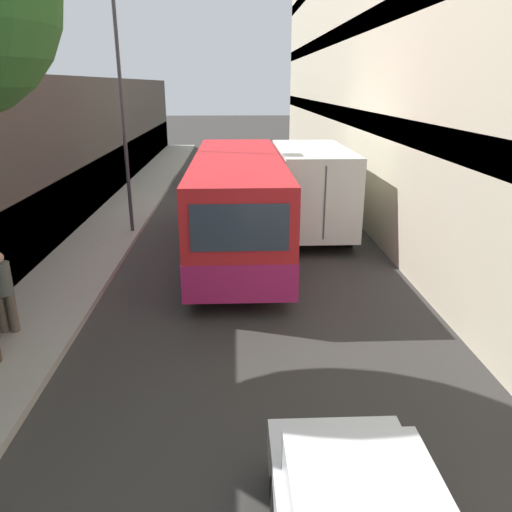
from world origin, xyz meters
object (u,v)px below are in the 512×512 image
Objects in this scene: pedestrian at (3,290)px; street_lamp at (119,65)px; panel_van at (222,161)px; box_truck at (308,184)px; bus at (238,203)px.

pedestrian is 0.21× the size of street_lamp.
panel_van is 11.70m from street_lamp.
box_truck is 4.23× the size of pedestrian.
bus is 3.80m from box_truck.
panel_van is at bearing 77.30° from pedestrian.
street_lamp is (-3.71, 2.09, 4.00)m from bus.
bus is at bearing -29.41° from street_lamp.
panel_van is 0.52× the size of street_lamp.
pedestrian is at bearing -131.63° from bus.
bus reaches higher than pedestrian.
bus reaches higher than panel_van.
box_truck is at bearing 47.94° from bus.
box_truck is 1.74× the size of panel_van.
bus is 5.59× the size of pedestrian.
panel_van is at bearing 93.55° from bus.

